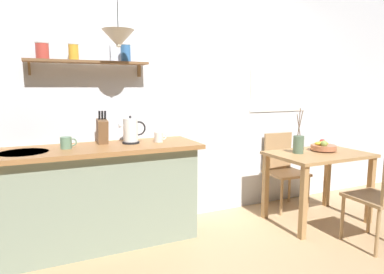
{
  "coord_description": "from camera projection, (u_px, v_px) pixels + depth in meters",
  "views": [
    {
      "loc": [
        -1.44,
        -2.67,
        1.43
      ],
      "look_at": [
        -0.1,
        0.25,
        0.95
      ],
      "focal_mm": 31.18,
      "sensor_mm": 36.0,
      "label": 1
    }
  ],
  "objects": [
    {
      "name": "coffee_mug_by_sink",
      "position": [
        66.0,
        143.0,
        2.82
      ],
      "size": [
        0.14,
        0.09,
        0.1
      ],
      "color": "slate",
      "rests_on": "kitchen_counter"
    },
    {
      "name": "kitchen_counter",
      "position": [
        98.0,
        195.0,
        3.01
      ],
      "size": [
        1.83,
        0.63,
        0.91
      ],
      "color": "gray",
      "rests_on": "ground_plane"
    },
    {
      "name": "dining_table",
      "position": [
        318.0,
        164.0,
        3.53
      ],
      "size": [
        1.01,
        0.68,
        0.75
      ],
      "color": "tan",
      "rests_on": "ground_plane"
    },
    {
      "name": "back_wall",
      "position": [
        202.0,
        95.0,
        3.67
      ],
      "size": [
        6.8,
        0.11,
        2.7
      ],
      "color": "silver",
      "rests_on": "ground_plane"
    },
    {
      "name": "coffee_mug_spare",
      "position": [
        159.0,
        137.0,
        3.17
      ],
      "size": [
        0.12,
        0.08,
        0.1
      ],
      "color": "white",
      "rests_on": "kitchen_counter"
    },
    {
      "name": "wall_shelf",
      "position": [
        85.0,
        57.0,
        2.97
      ],
      "size": [
        1.07,
        0.2,
        0.3
      ],
      "color": "brown"
    },
    {
      "name": "fruit_bowl",
      "position": [
        323.0,
        147.0,
        3.61
      ],
      "size": [
        0.27,
        0.27,
        0.12
      ],
      "color": "#BC704C",
      "rests_on": "dining_table"
    },
    {
      "name": "dining_chair_far",
      "position": [
        283.0,
        166.0,
        3.99
      ],
      "size": [
        0.45,
        0.42,
        0.88
      ],
      "color": "tan",
      "rests_on": "ground_plane"
    },
    {
      "name": "ground_plane",
      "position": [
        212.0,
        237.0,
        3.2
      ],
      "size": [
        14.0,
        14.0,
        0.0
      ],
      "primitive_type": "plane",
      "color": "tan"
    },
    {
      "name": "pendant_lamp",
      "position": [
        118.0,
        39.0,
        2.79
      ],
      "size": [
        0.27,
        0.27,
        0.48
      ],
      "color": "black"
    },
    {
      "name": "dining_chair_near",
      "position": [
        383.0,
        195.0,
        2.93
      ],
      "size": [
        0.43,
        0.44,
        0.87
      ],
      "color": "tan",
      "rests_on": "ground_plane"
    },
    {
      "name": "electric_kettle",
      "position": [
        131.0,
        131.0,
        3.08
      ],
      "size": [
        0.25,
        0.16,
        0.26
      ],
      "color": "black",
      "rests_on": "kitchen_counter"
    },
    {
      "name": "knife_block",
      "position": [
        102.0,
        131.0,
        3.05
      ],
      "size": [
        0.09,
        0.16,
        0.31
      ],
      "color": "brown",
      "rests_on": "kitchen_counter"
    },
    {
      "name": "twig_vase",
      "position": [
        298.0,
        144.0,
        3.48
      ],
      "size": [
        0.11,
        0.11,
        0.47
      ],
      "color": "#567056",
      "rests_on": "dining_table"
    }
  ]
}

